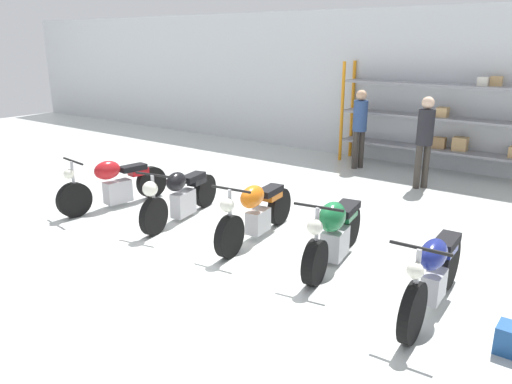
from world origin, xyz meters
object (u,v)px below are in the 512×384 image
motorcycle_green (334,232)px  motorcycle_blue (434,273)px  motorcycle_orange (256,211)px  person_browsing (425,135)px  motorcycle_black (180,195)px  motorcycle_red (115,184)px  person_near_rack (360,122)px  shelving_rack (439,119)px

motorcycle_green → motorcycle_blue: 1.55m
motorcycle_orange → motorcycle_blue: 2.83m
person_browsing → motorcycle_black: bearing=96.9°
person_browsing → motorcycle_green: bearing=131.6°
motorcycle_red → motorcycle_black: (1.44, 0.20, 0.01)m
motorcycle_orange → person_near_rack: size_ratio=1.16×
motorcycle_orange → person_browsing: (1.02, 4.17, 0.65)m
motorcycle_green → motorcycle_blue: motorcycle_blue is taller
motorcycle_green → person_browsing: person_browsing is taller
motorcycle_orange → motorcycle_green: (1.32, -0.02, -0.01)m
shelving_rack → motorcycle_blue: bearing=-72.3°
motorcycle_black → motorcycle_orange: (1.50, 0.08, 0.02)m
motorcycle_red → motorcycle_orange: (2.94, 0.28, 0.02)m
person_near_rack → motorcycle_orange: bearing=122.1°
motorcycle_green → motorcycle_blue: size_ratio=0.98×
shelving_rack → motorcycle_orange: bearing=-98.1°
motorcycle_orange → shelving_rack: bearing=164.8°
motorcycle_blue → motorcycle_red: bearing=-94.9°
motorcycle_red → person_browsing: 5.99m
person_browsing → person_near_rack: bearing=14.7°
person_near_rack → motorcycle_red: bearing=90.6°
motorcycle_green → motorcycle_orange: bearing=-100.5°
shelving_rack → motorcycle_black: 6.26m
motorcycle_red → motorcycle_orange: bearing=103.1°
shelving_rack → motorcycle_green: 5.78m
person_browsing → person_near_rack: 1.89m
motorcycle_red → motorcycle_black: motorcycle_red is taller
motorcycle_black → person_browsing: bearing=138.2°
shelving_rack → person_browsing: bearing=-82.1°
shelving_rack → motorcycle_black: size_ratio=2.08×
shelving_rack → person_near_rack: shelving_rack is taller
motorcycle_green → person_browsing: bearing=174.6°
motorcycle_black → shelving_rack: bearing=147.0°
motorcycle_black → motorcycle_blue: size_ratio=1.02×
motorcycle_black → person_near_rack: size_ratio=1.15×
motorcycle_orange → person_browsing: person_browsing is taller
motorcycle_red → motorcycle_blue: motorcycle_blue is taller
motorcycle_black → motorcycle_orange: motorcycle_orange is taller
motorcycle_orange → person_browsing: size_ratio=1.14×
motorcycle_orange → motorcycle_green: 1.32m
motorcycle_red → person_near_rack: 5.67m
person_browsing → person_near_rack: person_browsing is taller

